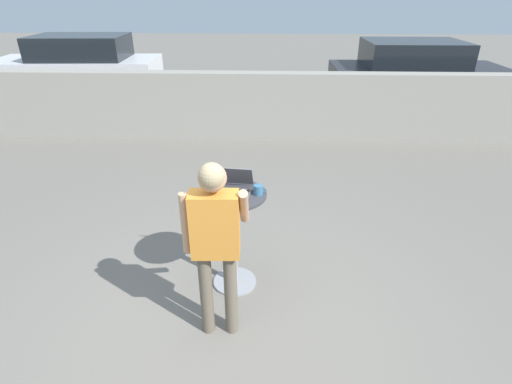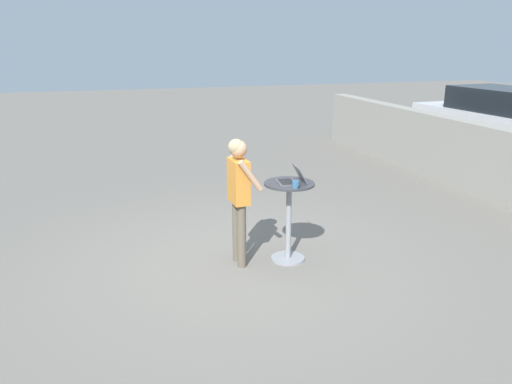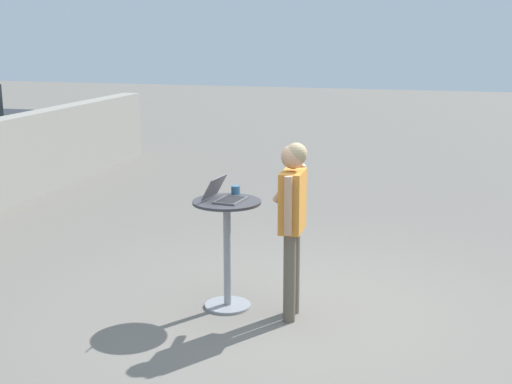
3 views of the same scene
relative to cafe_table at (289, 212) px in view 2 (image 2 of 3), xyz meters
name	(u,v)px [view 2 (image 2 of 3)]	position (x,y,z in m)	size (l,w,h in m)	color
ground_plane	(239,264)	(-0.05, -0.64, -0.65)	(50.00, 50.00, 0.00)	slate
cafe_table	(289,212)	(0.00, 0.00, 0.00)	(0.63, 0.63, 1.03)	gray
laptop	(291,179)	(0.01, 0.02, 0.43)	(0.37, 0.37, 0.22)	#515156
coffee_mug	(296,184)	(0.24, -0.01, 0.43)	(0.12, 0.08, 0.09)	#336084
standing_person	(239,187)	(-0.07, -0.63, 0.36)	(0.52, 0.36, 1.61)	brown
parked_car_near_street	(494,118)	(-4.75, 7.45, 0.18)	(4.29, 2.06, 1.61)	silver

